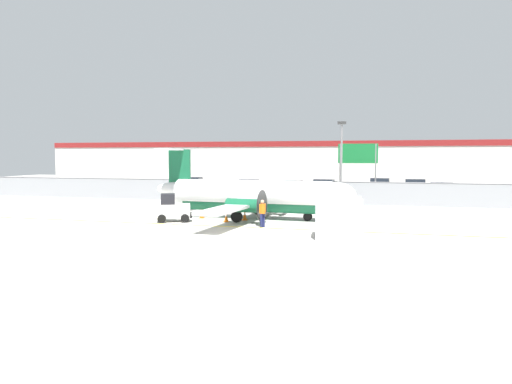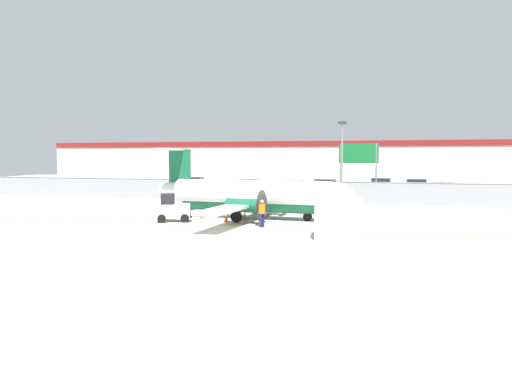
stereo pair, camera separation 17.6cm
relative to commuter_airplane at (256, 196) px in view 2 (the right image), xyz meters
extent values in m
plane|color=#BCB7AD|center=(0.07, -6.14, -1.60)|extent=(140.00, 140.00, 0.00)
cube|color=yellow|center=(0.07, -4.14, -1.60)|extent=(84.00, 0.20, 0.01)
cube|color=gray|center=(0.07, 11.86, -0.60)|extent=(98.00, 0.04, 2.00)
cylinder|color=slate|center=(0.07, 11.86, 0.45)|extent=(98.00, 0.10, 0.10)
cube|color=#38383A|center=(0.07, 23.36, -1.54)|extent=(98.00, 17.00, 0.12)
cube|color=beige|center=(0.07, 41.86, 1.65)|extent=(91.00, 8.00, 6.50)
cube|color=maroon|center=(0.07, 37.86, 4.50)|extent=(91.00, 0.20, 0.80)
cylinder|color=white|center=(-0.26, 0.02, 0.15)|extent=(11.36, 2.58, 1.90)
ellipsoid|color=white|center=(5.65, -0.34, 0.15)|extent=(2.70, 1.96, 1.80)
ellipsoid|color=white|center=(-6.18, 0.37, 0.35)|extent=(3.24, 1.23, 1.05)
cylinder|color=#145938|center=(-0.26, 0.02, -0.38)|extent=(10.18, 2.09, 1.48)
cube|color=white|center=(-0.16, 0.01, -0.42)|extent=(2.56, 16.07, 0.18)
cylinder|color=#145938|center=(0.19, 2.59, -0.42)|extent=(2.25, 1.03, 0.90)
cone|color=black|center=(1.34, 2.52, -0.42)|extent=(0.48, 0.47, 0.44)
cylinder|color=#262626|center=(1.49, 2.51, -0.42)|extent=(0.17, 2.10, 2.10)
cylinder|color=#145938|center=(-0.12, -2.60, -0.42)|extent=(2.25, 1.03, 0.90)
cone|color=black|center=(1.03, -2.67, -0.42)|extent=(0.48, 0.47, 0.44)
cylinder|color=#262626|center=(1.18, -2.68, -0.42)|extent=(0.17, 2.10, 2.10)
cube|color=#145938|center=(-5.89, 0.36, 1.70)|extent=(1.71, 0.28, 3.10)
cube|color=white|center=(-6.03, 0.36, 3.25)|extent=(1.39, 4.86, 0.14)
cylinder|color=#59595B|center=(3.70, -0.22, -0.82)|extent=(0.15, 0.15, 0.97)
cylinder|color=black|center=(3.70, -0.22, -1.30)|extent=(0.61, 0.26, 0.60)
cylinder|color=#59595B|center=(-0.43, 2.24, -0.78)|extent=(0.15, 0.15, 0.90)
cylinder|color=black|center=(-0.43, 2.24, -1.22)|extent=(0.77, 0.27, 0.76)
cylinder|color=#59595B|center=(-0.70, -2.17, -0.78)|extent=(0.15, 0.15, 0.90)
cylinder|color=black|center=(-0.70, -2.17, -1.22)|extent=(0.77, 0.27, 0.76)
cube|color=silver|center=(-4.88, -2.93, -0.87)|extent=(2.46, 1.92, 0.90)
cube|color=black|center=(-5.20, -3.07, -0.07)|extent=(1.23, 1.28, 0.70)
cube|color=black|center=(-3.84, -2.45, -1.17)|extent=(0.60, 1.07, 0.30)
cylinder|color=black|center=(-4.45, -2.07, -1.32)|extent=(0.58, 0.40, 0.56)
cylinder|color=black|center=(-3.95, -3.16, -1.32)|extent=(0.58, 0.40, 0.56)
cylinder|color=black|center=(-5.82, -2.69, -1.32)|extent=(0.58, 0.40, 0.56)
cylinder|color=black|center=(-5.32, -3.78, -1.32)|extent=(0.58, 0.40, 0.56)
cylinder|color=#191E4C|center=(1.47, -3.93, -1.18)|extent=(0.22, 0.22, 0.85)
cylinder|color=#191E4C|center=(1.56, -3.76, -1.18)|extent=(0.22, 0.22, 0.85)
cylinder|color=orange|center=(1.51, -3.85, -0.45)|extent=(0.46, 0.46, 0.60)
cylinder|color=orange|center=(1.41, -4.04, -0.42)|extent=(0.13, 0.13, 0.55)
cylinder|color=orange|center=(1.61, -3.65, -0.42)|extent=(0.13, 0.13, 0.55)
sphere|color=tan|center=(1.51, -3.85, -0.01)|extent=(0.22, 0.22, 0.22)
cube|color=#B7BCC1|center=(6.49, -6.72, -0.50)|extent=(2.61, 2.26, 2.20)
cube|color=#333338|center=(6.49, -6.72, -0.50)|extent=(2.43, 0.35, 2.20)
cube|color=orange|center=(-0.53, -0.90, -1.58)|extent=(0.36, 0.36, 0.04)
cone|color=orange|center=(-0.53, -0.90, -1.26)|extent=(0.28, 0.28, 0.60)
cylinder|color=white|center=(-0.53, -0.90, -1.18)|extent=(0.17, 0.17, 0.08)
cube|color=orange|center=(-1.44, -2.11, -1.58)|extent=(0.36, 0.36, 0.04)
cone|color=orange|center=(-1.44, -2.11, -1.26)|extent=(0.28, 0.28, 0.60)
cylinder|color=white|center=(-1.44, -2.11, -1.18)|extent=(0.17, 0.17, 0.08)
cube|color=orange|center=(-3.76, -0.70, -1.58)|extent=(0.36, 0.36, 0.04)
cone|color=orange|center=(-3.76, -0.70, -1.26)|extent=(0.28, 0.28, 0.60)
cylinder|color=white|center=(-3.76, -0.70, -1.18)|extent=(0.17, 0.17, 0.08)
cube|color=slate|center=(-15.63, 25.28, -0.86)|extent=(4.28, 1.91, 0.80)
cube|color=#262D38|center=(-15.48, 25.29, -0.18)|extent=(2.27, 1.67, 0.56)
cylinder|color=black|center=(-16.98, 24.31, -1.18)|extent=(0.61, 0.23, 0.60)
cylinder|color=black|center=(-17.07, 26.11, -1.18)|extent=(0.61, 0.23, 0.60)
cylinder|color=black|center=(-14.18, 24.45, -1.18)|extent=(0.61, 0.23, 0.60)
cylinder|color=black|center=(-14.27, 26.25, -1.18)|extent=(0.61, 0.23, 0.60)
cube|color=black|center=(-11.28, 20.31, -0.86)|extent=(4.28, 1.92, 0.80)
cube|color=#262D38|center=(-11.43, 20.30, -0.18)|extent=(2.28, 1.67, 0.56)
cylinder|color=black|center=(-9.93, 21.28, -1.18)|extent=(0.61, 0.23, 0.60)
cylinder|color=black|center=(-9.84, 19.48, -1.18)|extent=(0.61, 0.23, 0.60)
cylinder|color=black|center=(-12.73, 21.13, -1.18)|extent=(0.61, 0.23, 0.60)
cylinder|color=black|center=(-12.63, 19.34, -1.18)|extent=(0.61, 0.23, 0.60)
cube|color=slate|center=(-7.00, 21.41, -0.86)|extent=(4.37, 2.19, 0.80)
cube|color=#262D38|center=(-6.85, 21.43, -0.18)|extent=(2.37, 1.81, 0.56)
cylinder|color=black|center=(-8.28, 20.35, -1.18)|extent=(0.62, 0.27, 0.60)
cylinder|color=black|center=(-8.49, 22.14, -1.18)|extent=(0.62, 0.27, 0.60)
cylinder|color=black|center=(-5.50, 20.68, -1.18)|extent=(0.62, 0.27, 0.60)
cylinder|color=black|center=(-5.71, 22.47, -1.18)|extent=(0.62, 0.27, 0.60)
cube|color=black|center=(-1.84, 20.73, -0.86)|extent=(4.23, 1.77, 0.80)
cube|color=#262D38|center=(-1.69, 20.73, -0.18)|extent=(2.23, 1.60, 0.56)
cylinder|color=black|center=(-3.23, 19.80, -1.18)|extent=(0.60, 0.21, 0.60)
cylinder|color=black|center=(-3.26, 21.60, -1.18)|extent=(0.60, 0.21, 0.60)
cylinder|color=black|center=(-0.43, 19.85, -1.18)|extent=(0.60, 0.21, 0.60)
cylinder|color=black|center=(-0.46, 21.65, -1.18)|extent=(0.60, 0.21, 0.60)
cube|color=slate|center=(1.27, 23.92, -0.86)|extent=(4.32, 2.02, 0.80)
cube|color=#262D38|center=(1.42, 23.91, -0.18)|extent=(2.32, 1.73, 0.56)
cylinder|color=black|center=(-0.20, 23.14, -1.18)|extent=(0.61, 0.25, 0.60)
cylinder|color=black|center=(-0.06, 24.93, -1.18)|extent=(0.61, 0.25, 0.60)
cylinder|color=black|center=(2.59, 22.92, -1.18)|extent=(0.61, 0.25, 0.60)
cylinder|color=black|center=(2.73, 24.71, -1.18)|extent=(0.61, 0.25, 0.60)
cube|color=silver|center=(7.38, 28.79, -0.86)|extent=(4.28, 1.90, 0.80)
cube|color=#262D38|center=(7.53, 28.78, -0.18)|extent=(2.27, 1.66, 0.56)
cylinder|color=black|center=(5.94, 27.95, -1.18)|extent=(0.61, 0.23, 0.60)
cylinder|color=black|center=(6.02, 29.75, -1.18)|extent=(0.61, 0.23, 0.60)
cylinder|color=black|center=(8.74, 27.82, -1.18)|extent=(0.61, 0.23, 0.60)
cylinder|color=black|center=(8.82, 29.62, -1.18)|extent=(0.61, 0.23, 0.60)
cube|color=#19662D|center=(11.40, 27.25, -0.86)|extent=(4.25, 1.82, 0.80)
cube|color=#262D38|center=(11.55, 27.25, -0.18)|extent=(2.24, 1.62, 0.56)
cylinder|color=black|center=(9.97, 26.39, -1.18)|extent=(0.61, 0.22, 0.60)
cylinder|color=black|center=(10.03, 28.19, -1.18)|extent=(0.61, 0.22, 0.60)
cylinder|color=black|center=(12.77, 26.31, -1.18)|extent=(0.61, 0.22, 0.60)
cylinder|color=black|center=(12.82, 28.11, -1.18)|extent=(0.61, 0.22, 0.60)
cube|color=black|center=(14.07, 20.87, -0.86)|extent=(4.34, 2.07, 0.80)
cube|color=#262D38|center=(13.92, 20.88, -0.18)|extent=(2.33, 1.75, 0.56)
cylinder|color=black|center=(15.55, 21.64, -1.18)|extent=(0.62, 0.25, 0.60)
cylinder|color=black|center=(15.38, 19.84, -1.18)|extent=(0.62, 0.25, 0.60)
cylinder|color=black|center=(12.76, 21.89, -1.18)|extent=(0.62, 0.25, 0.60)
cylinder|color=black|center=(12.59, 20.10, -1.18)|extent=(0.62, 0.25, 0.60)
cylinder|color=slate|center=(4.91, 9.29, 1.90)|extent=(0.16, 0.16, 7.00)
cube|color=#333333|center=(4.91, 9.29, 5.55)|extent=(0.70, 0.30, 0.24)
cylinder|color=slate|center=(4.37, 13.41, 1.15)|extent=(0.14, 0.14, 5.50)
cylinder|color=slate|center=(7.57, 13.41, 1.15)|extent=(0.14, 0.14, 5.50)
cube|color=#14662D|center=(5.97, 13.41, 3.00)|extent=(3.60, 0.10, 1.80)
camera|label=1|loc=(9.37, -33.25, 2.81)|focal=35.00mm
camera|label=2|loc=(9.54, -33.21, 2.81)|focal=35.00mm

